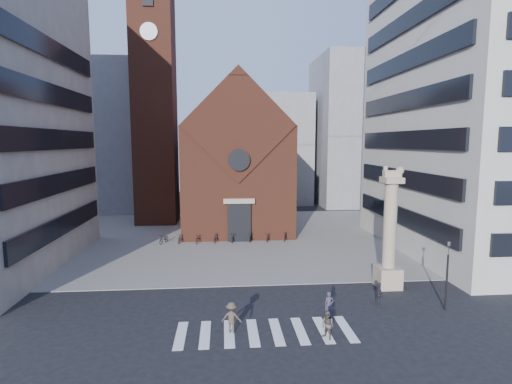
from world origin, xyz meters
TOP-DOWN VIEW (x-y plane):
  - ground at (0.00, 0.00)m, footprint 120.00×120.00m
  - piazza at (0.00, 19.00)m, footprint 46.00×30.00m
  - zebra_crossing at (0.55, -3.00)m, footprint 10.20×3.20m
  - church at (0.00, 25.04)m, footprint 12.00×16.65m
  - campanile at (-10.00, 28.00)m, footprint 5.50×5.50m
  - building_right at (24.00, 12.00)m, footprint 18.00×22.00m
  - bg_block_left at (-20.00, 40.00)m, footprint 16.00×14.00m
  - bg_block_mid at (6.00, 45.00)m, footprint 14.00×12.00m
  - bg_block_right at (22.00, 42.00)m, footprint 16.00×14.00m
  - lion_column at (10.01, 3.00)m, footprint 1.63×1.60m
  - traffic_light at (12.00, -1.00)m, footprint 0.13×0.16m
  - pedestrian_0 at (4.54, -1.41)m, footprint 0.56×0.37m
  - pedestrian_1 at (3.75, -4.04)m, footprint 0.90×0.94m
  - pedestrian_2 at (8.08, -0.13)m, footprint 0.45×0.93m
  - pedestrian_3 at (-1.26, -2.87)m, footprint 1.20×0.82m
  - scooter_0 at (-7.70, 16.79)m, footprint 1.18×1.87m
  - scooter_1 at (-5.90, 16.79)m, footprint 1.04×1.78m
  - scooter_2 at (-4.11, 16.79)m, footprint 1.18×1.87m
  - scooter_3 at (-2.32, 16.79)m, footprint 1.04×1.78m
  - scooter_4 at (-0.52, 16.79)m, footprint 1.18×1.87m
  - scooter_5 at (1.27, 16.79)m, footprint 1.04×1.78m
  - scooter_6 at (3.06, 16.79)m, footprint 1.18×1.87m
  - scooter_7 at (4.86, 16.79)m, footprint 1.04×1.78m

SIDE VIEW (x-z plane):
  - ground at x=0.00m, z-range 0.00..0.00m
  - zebra_crossing at x=0.55m, z-range 0.00..0.01m
  - piazza at x=0.00m, z-range 0.00..0.05m
  - scooter_0 at x=-7.70m, z-range 0.05..0.98m
  - scooter_2 at x=-4.11m, z-range 0.05..0.98m
  - scooter_4 at x=-0.52m, z-range 0.05..0.98m
  - scooter_6 at x=3.06m, z-range 0.05..0.98m
  - scooter_1 at x=-5.90m, z-range 0.05..1.08m
  - scooter_3 at x=-2.32m, z-range 0.05..1.08m
  - scooter_5 at x=1.27m, z-range 0.05..1.08m
  - scooter_7 at x=4.86m, z-range 0.05..1.08m
  - pedestrian_1 at x=3.75m, z-range 0.00..1.52m
  - pedestrian_0 at x=4.54m, z-range 0.00..1.53m
  - pedestrian_2 at x=8.08m, z-range 0.00..1.54m
  - pedestrian_3 at x=-1.26m, z-range 0.00..1.70m
  - traffic_light at x=12.00m, z-range 0.14..4.44m
  - lion_column at x=10.01m, z-range -0.88..7.79m
  - church at x=0.00m, z-range -1.02..16.98m
  - bg_block_mid at x=6.00m, z-range 0.00..18.00m
  - bg_block_left at x=-20.00m, z-range 0.00..22.00m
  - bg_block_right at x=22.00m, z-range 0.00..24.00m
  - campanile at x=-10.00m, z-range 0.14..31.34m
  - building_right at x=24.00m, z-range 0.00..32.00m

